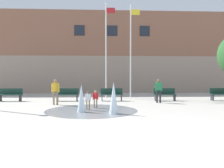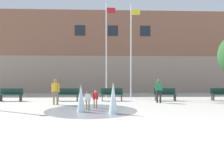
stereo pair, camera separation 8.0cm
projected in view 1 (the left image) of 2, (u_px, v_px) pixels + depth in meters
The scene contains 14 objects.
ground_plane at pixel (141, 137), 6.32m from camera, with size 100.00×100.00×0.00m, color #B2ADA3.
library_building at pixel (111, 55), 26.44m from camera, with size 36.00×6.05×8.89m.
splash_fountain at pixel (97, 101), 10.75m from camera, with size 4.79×4.79×1.52m.
park_bench_far_left at pixel (11, 95), 15.61m from camera, with size 1.60×0.44×0.91m.
park_bench_left_of_flagpoles at pixel (67, 94), 15.77m from camera, with size 1.60×0.44×0.91m.
park_bench_under_left_flagpole at pixel (112, 94), 15.86m from camera, with size 1.60×0.44×0.91m.
park_bench_under_right_flagpole at pixel (165, 94), 15.95m from camera, with size 1.60×0.44×0.91m.
park_bench_far_right at pixel (221, 94), 16.15m from camera, with size 1.60×0.44×0.91m.
adult_watching at pixel (159, 89), 14.67m from camera, with size 0.50×0.24×1.59m.
child_in_fountain at pixel (95, 98), 12.16m from camera, with size 0.31×0.24×0.99m.
adult_near_bench at pixel (55, 90), 13.62m from camera, with size 0.50×0.38×1.59m.
child_running at pixel (88, 99), 11.43m from camera, with size 0.31×0.16×0.99m.
flagpole_left at pixel (106, 48), 18.08m from camera, with size 0.80×0.10×7.85m.
flagpole_right at pixel (131, 48), 18.17m from camera, with size 0.80×0.10×7.74m.
Camera 1 is at (-1.15, -6.22, 1.75)m, focal length 35.00 mm.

